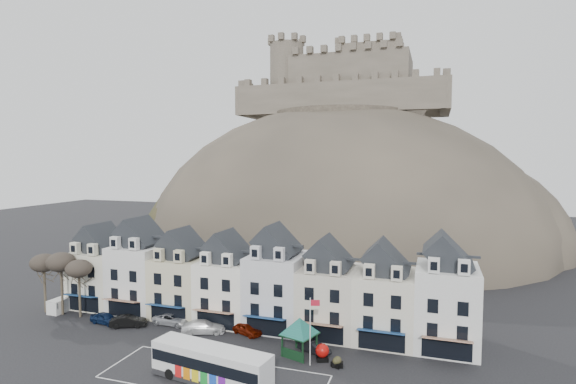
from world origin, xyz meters
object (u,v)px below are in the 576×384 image
object	(u,v)px
bus	(211,363)
car_white	(203,327)
flagpole	(311,327)
car_navy	(105,318)
car_black	(128,321)
white_van	(63,304)
car_maroon	(247,329)
car_charcoal	(314,347)
car_silver	(172,319)
bus_shelter	(300,326)
red_buoy	(322,352)

from	to	relation	value
bus	car_white	world-z (taller)	bus
flagpole	car_white	xyz separation A→B (m)	(-14.82, 4.21, -3.31)
car_navy	car_black	size ratio (longest dim) A/B	0.95
white_van	car_black	bearing A→B (deg)	-8.68
car_white	car_maroon	world-z (taller)	car_white
car_maroon	car_charcoal	bearing A→B (deg)	-82.55
bus	car_charcoal	size ratio (longest dim) A/B	3.31
bus	car_charcoal	distance (m)	12.21
bus	car_silver	world-z (taller)	bus
bus_shelter	flagpole	world-z (taller)	flagpole
bus_shelter	white_van	xyz separation A→B (m)	(-35.71, 3.27, -2.31)
car_white	car_maroon	xyz separation A→B (m)	(5.20, 1.27, -0.07)
bus_shelter	car_silver	size ratio (longest dim) A/B	1.26
car_charcoal	car_black	bearing A→B (deg)	112.96
car_navy	car_white	xyz separation A→B (m)	(13.61, 1.23, 0.06)
bus_shelter	car_charcoal	size ratio (longest dim) A/B	1.64
flagpole	white_van	size ratio (longest dim) A/B	1.72
car_black	car_charcoal	size ratio (longest dim) A/B	1.16
bus	car_silver	xyz separation A→B (m)	(-11.90, 11.89, -1.23)
bus_shelter	car_silver	bearing A→B (deg)	-172.94
red_buoy	flagpole	bearing A→B (deg)	-119.85
car_silver	car_white	size ratio (longest dim) A/B	0.93
red_buoy	car_charcoal	distance (m)	1.99
red_buoy	car_black	bearing A→B (deg)	176.66
car_navy	car_charcoal	xyz separation A→B (m)	(28.01, 0.00, -0.09)
bus	car_maroon	bearing A→B (deg)	105.92
car_silver	car_white	world-z (taller)	car_white
red_buoy	bus	bearing A→B (deg)	-138.71
bus	flagpole	xyz separation A→B (m)	(8.13, 6.40, 2.15)
car_silver	car_white	bearing A→B (deg)	-103.29
bus_shelter	car_white	world-z (taller)	bus_shelter
bus	white_van	size ratio (longest dim) A/B	3.05
bus	car_white	distance (m)	12.60
bus_shelter	red_buoy	world-z (taller)	bus_shelter
bus	bus_shelter	distance (m)	10.53
car_silver	bus	bearing A→B (deg)	-134.54
white_van	car_navy	world-z (taller)	white_van
bus	car_navy	bearing A→B (deg)	163.94
bus_shelter	red_buoy	bearing A→B (deg)	9.11
red_buoy	car_silver	bearing A→B (deg)	169.15
white_van	car_white	world-z (taller)	white_van
car_white	car_charcoal	size ratio (longest dim) A/B	1.40
car_black	car_charcoal	bearing A→B (deg)	-114.78
bus	car_black	world-z (taller)	bus
bus	car_charcoal	world-z (taller)	bus
bus	white_van	bearing A→B (deg)	167.24
red_buoy	flagpole	xyz separation A→B (m)	(-0.85, -1.48, 3.17)
bus_shelter	car_maroon	bearing A→B (deg)	173.60
bus	car_black	size ratio (longest dim) A/B	2.86
white_van	car_navy	xyz separation A→B (m)	(9.07, -2.19, -0.23)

